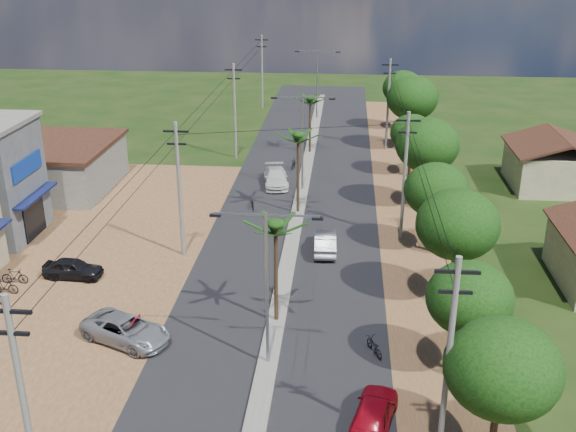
% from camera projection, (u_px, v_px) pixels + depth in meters
% --- Properties ---
extents(ground, '(160.00, 160.00, 0.00)m').
position_uv_depth(ground, '(268.00, 364.00, 32.94)').
color(ground, black).
rests_on(ground, ground).
extents(road, '(12.00, 110.00, 0.04)m').
position_uv_depth(road, '(293.00, 240.00, 46.79)').
color(road, black).
rests_on(road, ground).
extents(median, '(1.00, 90.00, 0.18)m').
position_uv_depth(median, '(296.00, 222.00, 49.53)').
color(median, '#605E56').
rests_on(median, ground).
extents(dirt_lot_west, '(18.00, 46.00, 0.04)m').
position_uv_depth(dirt_lot_west, '(41.00, 277.00, 41.53)').
color(dirt_lot_west, brown).
rests_on(dirt_lot_west, ground).
extents(dirt_shoulder_east, '(5.00, 90.00, 0.03)m').
position_uv_depth(dirt_shoulder_east, '(416.00, 244.00, 46.11)').
color(dirt_shoulder_east, brown).
rests_on(dirt_shoulder_east, ground).
extents(low_shed, '(10.40, 10.40, 3.95)m').
position_uv_depth(low_shed, '(50.00, 166.00, 56.06)').
color(low_shed, '#605E56').
rests_on(low_shed, ground).
extents(house_east_far, '(7.60, 7.50, 4.60)m').
position_uv_depth(house_east_far, '(555.00, 160.00, 56.22)').
color(house_east_far, gray).
rests_on(house_east_far, ground).
extents(tree_east_a, '(4.40, 4.40, 6.37)m').
position_uv_depth(tree_east_a, '(502.00, 368.00, 24.95)').
color(tree_east_a, black).
rests_on(tree_east_a, ground).
extents(tree_east_b, '(4.00, 4.00, 5.83)m').
position_uv_depth(tree_east_b, '(470.00, 299.00, 30.65)').
color(tree_east_b, black).
rests_on(tree_east_b, ground).
extents(tree_east_c, '(4.60, 4.60, 6.83)m').
position_uv_depth(tree_east_c, '(458.00, 225.00, 36.80)').
color(tree_east_c, black).
rests_on(tree_east_c, ground).
extents(tree_east_d, '(4.20, 4.20, 6.13)m').
position_uv_depth(tree_east_d, '(436.00, 190.00, 43.49)').
color(tree_east_d, black).
rests_on(tree_east_d, ground).
extents(tree_east_e, '(4.80, 4.80, 7.14)m').
position_uv_depth(tree_east_e, '(427.00, 145.00, 50.58)').
color(tree_east_e, black).
rests_on(tree_east_e, ground).
extents(tree_east_f, '(3.80, 3.80, 5.52)m').
position_uv_depth(tree_east_f, '(412.00, 133.00, 58.45)').
color(tree_east_f, black).
rests_on(tree_east_f, ground).
extents(tree_east_g, '(5.00, 5.00, 7.38)m').
position_uv_depth(tree_east_g, '(412.00, 98.00, 65.29)').
color(tree_east_g, black).
rests_on(tree_east_g, ground).
extents(tree_east_h, '(4.40, 4.40, 6.52)m').
position_uv_depth(tree_east_h, '(403.00, 88.00, 72.93)').
color(tree_east_h, black).
rests_on(tree_east_h, ground).
extents(palm_median_near, '(2.00, 2.00, 6.15)m').
position_uv_depth(palm_median_near, '(276.00, 229.00, 34.56)').
color(palm_median_near, black).
rests_on(palm_median_near, ground).
extents(palm_median_mid, '(2.00, 2.00, 6.55)m').
position_uv_depth(palm_median_mid, '(298.00, 139.00, 49.20)').
color(palm_median_mid, black).
rests_on(palm_median_mid, ground).
extents(palm_median_far, '(2.00, 2.00, 5.85)m').
position_uv_depth(palm_median_far, '(310.00, 100.00, 64.22)').
color(palm_median_far, black).
rests_on(palm_median_far, ground).
extents(streetlight_near, '(5.10, 0.18, 8.00)m').
position_uv_depth(streetlight_near, '(267.00, 277.00, 31.15)').
color(streetlight_near, gray).
rests_on(streetlight_near, ground).
extents(streetlight_mid, '(5.10, 0.18, 8.00)m').
position_uv_depth(streetlight_mid, '(303.00, 136.00, 54.24)').
color(streetlight_mid, gray).
rests_on(streetlight_mid, ground).
extents(streetlight_far, '(5.10, 0.18, 8.00)m').
position_uv_depth(streetlight_far, '(317.00, 78.00, 77.33)').
color(streetlight_far, gray).
rests_on(streetlight_far, ground).
extents(utility_pole_w_a, '(1.60, 0.24, 9.00)m').
position_uv_depth(utility_pole_w_a, '(24.00, 406.00, 22.48)').
color(utility_pole_w_a, '#605E56').
rests_on(utility_pole_w_a, ground).
extents(utility_pole_w_b, '(1.60, 0.24, 9.00)m').
position_uv_depth(utility_pole_w_b, '(179.00, 187.00, 42.80)').
color(utility_pole_w_b, '#605E56').
rests_on(utility_pole_w_b, ground).
extents(utility_pole_w_c, '(1.60, 0.24, 9.00)m').
position_uv_depth(utility_pole_w_c, '(235.00, 109.00, 63.12)').
color(utility_pole_w_c, '#605E56').
rests_on(utility_pole_w_c, ground).
extents(utility_pole_w_d, '(1.60, 0.24, 9.00)m').
position_uv_depth(utility_pole_w_d, '(262.00, 70.00, 82.52)').
color(utility_pole_w_d, '#605E56').
rests_on(utility_pole_w_d, ground).
extents(utility_pole_e_a, '(1.60, 0.24, 9.00)m').
position_uv_depth(utility_pole_e_a, '(448.00, 360.00, 25.01)').
color(utility_pole_e_a, '#605E56').
rests_on(utility_pole_e_a, ground).
extents(utility_pole_e_b, '(1.60, 0.24, 9.00)m').
position_uv_depth(utility_pole_e_b, '(405.00, 174.00, 45.33)').
color(utility_pole_e_b, '#605E56').
rests_on(utility_pole_e_b, ground).
extents(utility_pole_e_c, '(1.60, 0.24, 9.00)m').
position_uv_depth(utility_pole_e_c, '(388.00, 103.00, 65.65)').
color(utility_pole_e_c, '#605E56').
rests_on(utility_pole_e_c, ground).
extents(car_red_near, '(2.50, 4.30, 1.38)m').
position_uv_depth(car_red_near, '(374.00, 413.00, 28.46)').
color(car_red_near, maroon).
rests_on(car_red_near, ground).
extents(car_silver_mid, '(1.59, 4.15, 1.35)m').
position_uv_depth(car_silver_mid, '(325.00, 242.00, 44.78)').
color(car_silver_mid, gray).
rests_on(car_silver_mid, ground).
extents(car_white_far, '(2.66, 4.99, 1.38)m').
position_uv_depth(car_white_far, '(276.00, 178.00, 57.11)').
color(car_white_far, beige).
rests_on(car_white_far, ground).
extents(car_parked_silver, '(5.32, 3.99, 1.34)m').
position_uv_depth(car_parked_silver, '(126.00, 330.00, 34.59)').
color(car_parked_silver, gray).
rests_on(car_parked_silver, ground).
extents(car_parked_dark, '(3.70, 1.62, 1.24)m').
position_uv_depth(car_parked_dark, '(73.00, 269.00, 41.25)').
color(car_parked_dark, black).
rests_on(car_parked_dark, ground).
extents(moto_rider_east, '(1.18, 1.70, 0.85)m').
position_uv_depth(moto_rider_east, '(374.00, 347.00, 33.60)').
color(moto_rider_east, black).
rests_on(moto_rider_east, ground).
extents(moto_rider_west_a, '(0.86, 1.66, 0.83)m').
position_uv_depth(moto_rider_west_a, '(253.00, 204.00, 52.16)').
color(moto_rider_west_a, black).
rests_on(moto_rider_west_a, ground).
extents(moto_rider_west_b, '(0.69, 1.64, 0.96)m').
position_uv_depth(moto_rider_west_b, '(294.00, 164.00, 61.44)').
color(moto_rider_west_b, black).
rests_on(moto_rider_west_b, ground).
extents(roadside_sign, '(0.23, 1.18, 0.99)m').
position_uv_depth(roadside_sign, '(136.00, 328.00, 35.18)').
color(roadside_sign, maroon).
rests_on(roadside_sign, ground).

